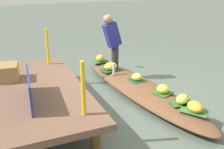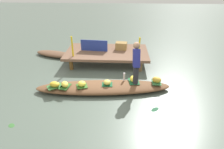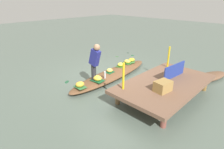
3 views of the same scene
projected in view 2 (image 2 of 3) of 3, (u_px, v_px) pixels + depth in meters
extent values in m
plane|color=#536156|center=(103.00, 90.00, 5.87)|extent=(40.00, 40.00, 0.00)
cube|color=brown|center=(107.00, 52.00, 7.57)|extent=(3.20, 1.80, 0.10)
cylinder|color=brown|center=(71.00, 65.00, 7.10)|extent=(0.14, 0.14, 0.38)
cylinder|color=brown|center=(140.00, 66.00, 6.98)|extent=(0.14, 0.14, 0.38)
cylinder|color=olive|center=(79.00, 51.00, 8.38)|extent=(0.14, 0.14, 0.38)
cylinder|color=brown|center=(138.00, 52.00, 8.25)|extent=(0.14, 0.14, 0.38)
ellipsoid|color=brown|center=(103.00, 87.00, 5.82)|extent=(4.11, 1.18, 0.23)
ellipsoid|color=brown|center=(56.00, 54.00, 8.29)|extent=(1.96, 1.09, 0.19)
cube|color=#336D3A|center=(156.00, 82.00, 5.85)|extent=(0.28, 0.38, 0.01)
ellipsoid|color=gold|center=(157.00, 80.00, 5.81)|extent=(0.33, 0.30, 0.17)
cube|color=#2C6227|center=(65.00, 86.00, 5.63)|extent=(0.33, 0.43, 0.01)
ellipsoid|color=yellow|center=(65.00, 84.00, 5.60)|extent=(0.30, 0.33, 0.15)
cube|color=#397336|center=(55.00, 86.00, 5.63)|extent=(0.52, 0.48, 0.01)
ellipsoid|color=gold|center=(55.00, 84.00, 5.60)|extent=(0.35, 0.28, 0.15)
cube|color=#18542E|center=(107.00, 84.00, 5.74)|extent=(0.33, 0.29, 0.01)
ellipsoid|color=#EAD255|center=(107.00, 82.00, 5.71)|extent=(0.29, 0.28, 0.14)
cube|color=#1A542C|center=(134.00, 81.00, 5.90)|extent=(0.36, 0.48, 0.01)
ellipsoid|color=yellow|center=(134.00, 79.00, 5.86)|extent=(0.27, 0.34, 0.17)
cube|color=#356624|center=(82.00, 86.00, 5.66)|extent=(0.39, 0.40, 0.01)
ellipsoid|color=yellow|center=(82.00, 84.00, 5.62)|extent=(0.32, 0.31, 0.15)
cylinder|color=#28282D|center=(136.00, 75.00, 5.67)|extent=(0.16, 0.16, 0.55)
cube|color=navy|center=(136.00, 58.00, 5.49)|extent=(0.22, 0.43, 0.58)
sphere|color=#9E7556|center=(137.00, 45.00, 5.42)|extent=(0.20, 0.20, 0.20)
cylinder|color=silver|center=(124.00, 77.00, 5.91)|extent=(0.06, 0.06, 0.25)
cube|color=navy|center=(94.00, 46.00, 7.47)|extent=(1.05, 0.12, 0.43)
cylinder|color=yellow|center=(72.00, 46.00, 6.90)|extent=(0.06, 0.06, 0.75)
cylinder|color=yellow|center=(139.00, 48.00, 6.78)|extent=(0.06, 0.06, 0.75)
cube|color=olive|center=(121.00, 46.00, 7.65)|extent=(0.48, 0.38, 0.29)
ellipsoid|color=#1E4D30|center=(155.00, 109.00, 5.04)|extent=(0.28, 0.27, 0.01)
ellipsoid|color=#366A32|center=(11.00, 125.00, 4.51)|extent=(0.22, 0.21, 0.01)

